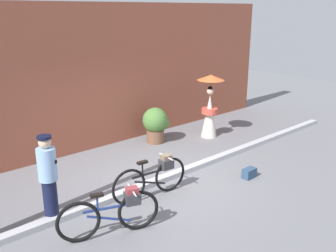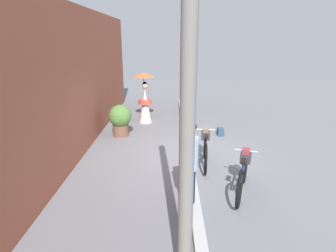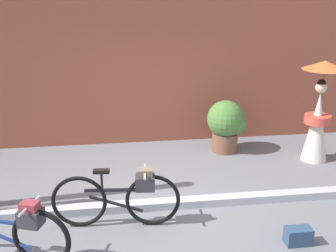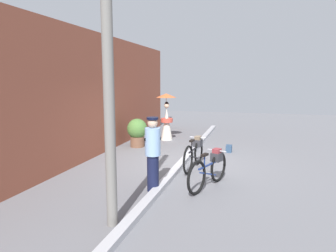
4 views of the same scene
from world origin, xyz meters
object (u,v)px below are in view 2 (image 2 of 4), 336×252
bicycle_far_side (205,147)px  potted_plant_by_door (121,119)px  person_officer (189,165)px  backpack_on_pavement (221,132)px  person_with_parasol (145,98)px  utility_pole (188,106)px  bicycle_near_officer (243,173)px

bicycle_far_side → potted_plant_by_door: potted_plant_by_door is taller
person_officer → backpack_on_pavement: person_officer is taller
person_with_parasol → utility_pole: bearing=-171.0°
utility_pole → person_with_parasol: bearing=9.0°
person_with_parasol → bicycle_far_side: bearing=-153.3°
person_with_parasol → person_officer: bearing=-167.0°
potted_plant_by_door → backpack_on_pavement: (0.06, -3.31, -0.46)m
bicycle_far_side → person_officer: person_officer is taller
bicycle_near_officer → bicycle_far_side: bearing=24.0°
bicycle_near_officer → bicycle_far_side: bicycle_far_side is taller
bicycle_far_side → person_officer: bearing=164.6°
utility_pole → backpack_on_pavement: bearing=-13.9°
person_officer → potted_plant_by_door: size_ratio=1.58×
bicycle_far_side → backpack_on_pavement: bearing=-19.2°
bicycle_near_officer → backpack_on_pavement: 3.66m
person_officer → bicycle_near_officer: bearing=-63.1°
bicycle_far_side → utility_pole: (-3.73, 0.70, 1.95)m
person_with_parasol → utility_pole: 7.70m
person_with_parasol → utility_pole: (-7.47, -1.18, 1.44)m
backpack_on_pavement → bicycle_far_side: bearing=160.8°
person_officer → backpack_on_pavement: bearing=-17.4°
person_with_parasol → potted_plant_by_door: size_ratio=1.82×
person_officer → utility_pole: (-1.74, 0.14, 1.52)m
person_officer → person_with_parasol: bearing=13.0°
utility_pole → bicycle_far_side: bearing=-10.5°
bicycle_near_officer → backpack_on_pavement: bicycle_near_officer is taller
backpack_on_pavement → potted_plant_by_door: bearing=91.1°
utility_pole → potted_plant_by_door: bearing=17.3°
bicycle_near_officer → bicycle_far_side: 1.53m
bicycle_far_side → utility_pole: 4.27m
bicycle_far_side → potted_plant_by_door: (2.18, 2.54, 0.13)m
bicycle_near_officer → utility_pole: (-2.33, 1.32, 1.96)m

